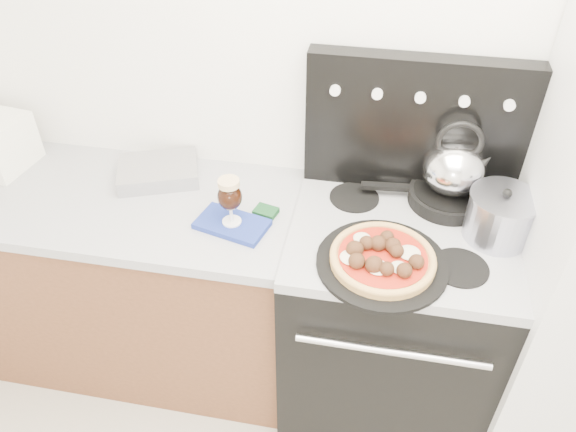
% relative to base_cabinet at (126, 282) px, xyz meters
% --- Properties ---
extents(room_shell, '(3.52, 3.01, 2.52)m').
position_rel_base_cabinet_xyz_m(room_shell, '(1.02, -0.91, 0.82)').
color(room_shell, '#BFB4A4').
rests_on(room_shell, ground).
extents(base_cabinet, '(1.45, 0.60, 0.86)m').
position_rel_base_cabinet_xyz_m(base_cabinet, '(0.00, 0.00, 0.00)').
color(base_cabinet, brown).
rests_on(base_cabinet, ground).
extents(countertop, '(1.48, 0.63, 0.04)m').
position_rel_base_cabinet_xyz_m(countertop, '(0.00, 0.00, 0.45)').
color(countertop, '#AFAFB5').
rests_on(countertop, base_cabinet).
extents(stove_body, '(0.76, 0.65, 0.88)m').
position_rel_base_cabinet_xyz_m(stove_body, '(1.10, -0.02, 0.01)').
color(stove_body, black).
rests_on(stove_body, ground).
extents(cooktop, '(0.76, 0.65, 0.04)m').
position_rel_base_cabinet_xyz_m(cooktop, '(1.10, -0.02, 0.47)').
color(cooktop, '#ADADB2').
rests_on(cooktop, stove_body).
extents(backguard, '(0.76, 0.08, 0.50)m').
position_rel_base_cabinet_xyz_m(backguard, '(1.10, 0.25, 0.74)').
color(backguard, black).
rests_on(backguard, cooktop).
extents(foil_sheet, '(0.36, 0.31, 0.06)m').
position_rel_base_cabinet_xyz_m(foil_sheet, '(0.17, 0.14, 0.50)').
color(foil_sheet, silver).
rests_on(foil_sheet, countertop).
extents(oven_mitt, '(0.27, 0.20, 0.02)m').
position_rel_base_cabinet_xyz_m(oven_mitt, '(0.52, -0.09, 0.48)').
color(oven_mitt, navy).
rests_on(oven_mitt, countertop).
extents(beer_glass, '(0.09, 0.09, 0.18)m').
position_rel_base_cabinet_xyz_m(beer_glass, '(0.52, -0.09, 0.58)').
color(beer_glass, black).
rests_on(beer_glass, oven_mitt).
extents(pizza_pan, '(0.47, 0.47, 0.01)m').
position_rel_base_cabinet_xyz_m(pizza_pan, '(1.04, -0.20, 0.50)').
color(pizza_pan, black).
rests_on(pizza_pan, cooktop).
extents(pizza, '(0.38, 0.38, 0.05)m').
position_rel_base_cabinet_xyz_m(pizza, '(1.04, -0.20, 0.53)').
color(pizza, '#C6873E').
rests_on(pizza, pizza_pan).
extents(skillet, '(0.30, 0.30, 0.05)m').
position_rel_base_cabinet_xyz_m(skillet, '(1.25, 0.16, 0.51)').
color(skillet, black).
rests_on(skillet, cooktop).
extents(tea_kettle, '(0.26, 0.26, 0.23)m').
position_rel_base_cabinet_xyz_m(tea_kettle, '(1.25, 0.16, 0.66)').
color(tea_kettle, white).
rests_on(tea_kettle, skillet).
extents(stock_pot, '(0.26, 0.26, 0.16)m').
position_rel_base_cabinet_xyz_m(stock_pot, '(1.41, 0.00, 0.57)').
color(stock_pot, '#ABADBE').
rests_on(stock_pot, cooktop).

